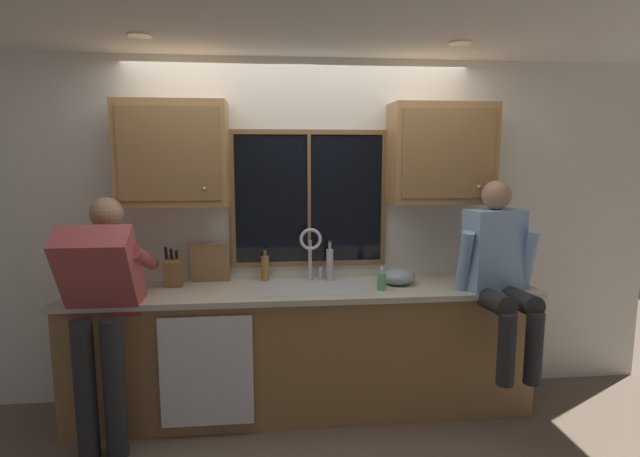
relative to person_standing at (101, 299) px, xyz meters
The scene contains 24 objects.
back_wall 1.48m from the person_standing, 28.42° to the left, with size 5.63×0.12×2.55m, color silver.
ceiling_downlight_left 1.60m from the person_standing, ahead, with size 0.14×0.14×0.01m, color #FFEAB2.
ceiling_downlight_right 2.74m from the person_standing, ahead, with size 0.14×0.14×0.01m, color #FFEAB2.
window_glass 1.58m from the person_standing, 24.79° to the left, with size 1.10×0.02×0.95m, color black.
window_frame_top 1.81m from the person_standing, 24.44° to the left, with size 1.17×0.02×0.04m, color brown.
window_frame_bottom 1.48m from the person_standing, 24.44° to the left, with size 1.17×0.02×0.04m, color brown.
window_frame_left 1.13m from the person_standing, 38.22° to the left, with size 0.04×0.02×0.95m, color brown.
window_frame_right 2.08m from the person_standing, 17.71° to the left, with size 0.04×0.02×0.95m, color brown.
window_mullion_center 1.57m from the person_standing, 24.37° to the left, with size 0.02×0.02×0.95m, color brown.
lower_cabinet_run 1.42m from the person_standing, 14.89° to the left, with size 3.23×0.58×0.88m, color olive.
countertop 1.31m from the person_standing, 14.04° to the left, with size 3.29×0.62×0.04m, color beige.
dishwasher_front 0.81m from the person_standing, ahead, with size 0.60×0.02×0.74m, color white.
upper_cabinet_left 1.07m from the person_standing, 49.63° to the left, with size 0.74×0.36×0.72m.
upper_cabinet_right 2.50m from the person_standing, 11.30° to the left, with size 0.74×0.36×0.72m.
sink 1.39m from the person_standing, 13.73° to the left, with size 0.80×0.46×0.21m.
faucet 1.46m from the person_standing, 20.63° to the left, with size 0.18×0.09×0.40m.
person_standing is the anchor object (origin of this frame).
person_sitting_on_counter 2.59m from the person_standing, ahead, with size 0.54×0.64×1.26m.
knife_block 0.58m from the person_standing, 51.28° to the left, with size 0.12×0.18×0.32m.
cutting_board 0.82m from the person_standing, 42.14° to the left, with size 0.29×0.02×0.30m, color #997047.
mixing_bowl 2.00m from the person_standing, 10.42° to the left, with size 0.25×0.25×0.12m, color #8C99A8.
soap_dispenser 1.82m from the person_standing, ahead, with size 0.06×0.07×0.17m.
bottle_green_glass 1.15m from the person_standing, 28.93° to the left, with size 0.06×0.06×0.25m.
bottle_tall_clear 1.58m from the person_standing, 19.11° to the left, with size 0.05×0.05×0.31m.
Camera 1 is at (-0.24, -3.79, 1.86)m, focal length 28.51 mm.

